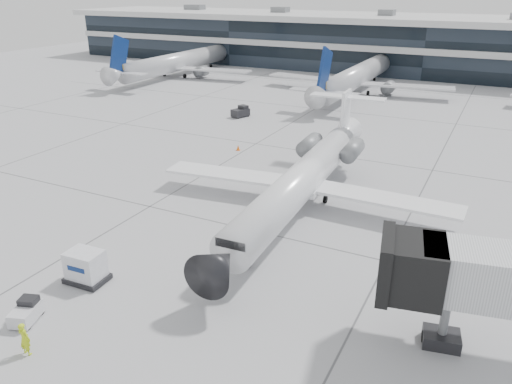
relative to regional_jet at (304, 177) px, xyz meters
The scene contains 10 objects.
ground 6.80m from the regional_jet, 103.54° to the right, with size 220.00×220.00×0.00m, color #99999C.
terminal 75.92m from the regional_jet, 91.12° to the left, with size 170.00×22.00×10.00m, color black.
bg_jet_left 67.48m from the regional_jet, 133.57° to the left, with size 32.00×40.00×9.60m, color silver, non-canonical shape.
bg_jet_center 49.84m from the regional_jet, 100.98° to the left, with size 32.00×40.00×9.60m, color silver, non-canonical shape.
regional_jet is the anchor object (origin of this frame).
ramp_worker 24.28m from the regional_jet, 103.59° to the right, with size 0.68×0.45×1.87m, color #C4E317.
baggage_tug 23.11m from the regional_jet, 110.21° to the right, with size 1.71×2.20×1.23m.
cargo_uld 18.88m from the regional_jet, 114.62° to the right, with size 2.62×2.00×2.05m.
traffic_cone 16.41m from the regional_jet, 138.50° to the left, with size 0.49×0.49×0.62m.
far_tug 31.12m from the regional_jet, 128.17° to the left, with size 2.21×2.80×1.56m.
Camera 1 is at (15.32, -30.27, 17.46)m, focal length 35.00 mm.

